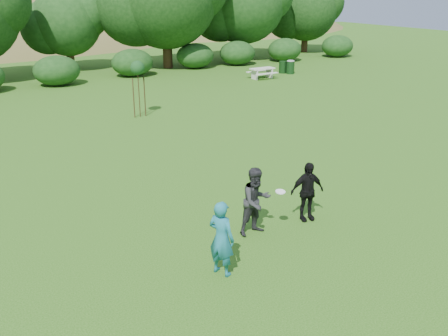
# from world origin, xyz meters

# --- Properties ---
(ground) EXTENTS (120.00, 120.00, 0.00)m
(ground) POSITION_xyz_m (0.00, 0.00, 0.00)
(ground) COLOR #19470C
(ground) RESTS_ON ground
(player_teal) EXTENTS (0.67, 0.79, 1.84)m
(player_teal) POSITION_xyz_m (-2.23, -0.53, 0.92)
(player_teal) COLOR #1B6B7D
(player_teal) RESTS_ON ground
(player_grey) EXTENTS (0.95, 0.75, 1.89)m
(player_grey) POSITION_xyz_m (-0.39, 0.72, 0.94)
(player_grey) COLOR #28272A
(player_grey) RESTS_ON ground
(player_black) EXTENTS (1.09, 0.63, 1.74)m
(player_black) POSITION_xyz_m (1.33, 0.66, 0.87)
(player_black) COLOR black
(player_black) RESTS_ON ground
(trash_can_near) EXTENTS (0.60, 0.60, 0.90)m
(trash_can_near) POSITION_xyz_m (16.41, 21.14, 0.45)
(trash_can_near) COLOR black
(trash_can_near) RESTS_ON ground
(frisbee) EXTENTS (0.27, 0.27, 0.06)m
(frisbee) POSITION_xyz_m (0.15, 0.38, 1.22)
(frisbee) COLOR white
(frisbee) RESTS_ON ground
(sapling) EXTENTS (0.70, 0.70, 2.85)m
(sapling) POSITION_xyz_m (1.88, 14.30, 2.42)
(sapling) COLOR #382A15
(sapling) RESTS_ON ground
(picnic_table) EXTENTS (1.80, 1.48, 0.76)m
(picnic_table) POSITION_xyz_m (13.65, 20.01, 0.52)
(picnic_table) COLOR beige
(picnic_table) RESTS_ON ground
(trash_can_lidded) EXTENTS (0.60, 0.60, 1.05)m
(trash_can_lidded) POSITION_xyz_m (16.68, 20.57, 0.54)
(trash_can_lidded) COLOR #133415
(trash_can_lidded) RESTS_ON ground
(tree_row) EXTENTS (53.92, 10.38, 9.62)m
(tree_row) POSITION_xyz_m (3.23, 28.68, 4.87)
(tree_row) COLOR #3A2616
(tree_row) RESTS_ON ground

